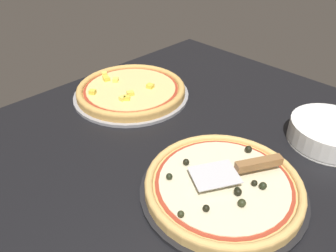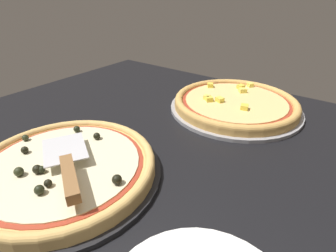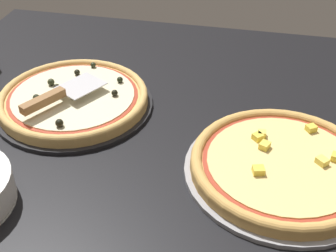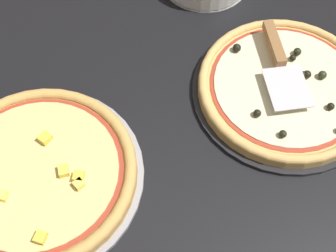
# 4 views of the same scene
# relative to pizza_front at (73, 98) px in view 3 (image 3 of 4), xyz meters

# --- Properties ---
(ground_plane) EXTENTS (1.27, 1.21, 0.04)m
(ground_plane) POSITION_rel_pizza_front_xyz_m (0.08, 0.15, -0.04)
(ground_plane) COLOR black
(pizza_pan_front) EXTENTS (0.39, 0.39, 0.01)m
(pizza_pan_front) POSITION_rel_pizza_front_xyz_m (0.00, 0.00, -0.02)
(pizza_pan_front) COLOR black
(pizza_pan_front) RESTS_ON ground_plane
(pizza_front) EXTENTS (0.37, 0.37, 0.04)m
(pizza_front) POSITION_rel_pizza_front_xyz_m (0.00, 0.00, 0.00)
(pizza_front) COLOR #DBAD60
(pizza_front) RESTS_ON pizza_pan_front
(pizza_pan_back) EXTENTS (0.40, 0.40, 0.01)m
(pizza_pan_back) POSITION_rel_pizza_front_xyz_m (0.14, 0.51, -0.02)
(pizza_pan_back) COLOR #939399
(pizza_pan_back) RESTS_ON ground_plane
(pizza_back) EXTENTS (0.38, 0.38, 0.04)m
(pizza_back) POSITION_rel_pizza_front_xyz_m (0.14, 0.51, -0.00)
(pizza_back) COLOR tan
(pizza_back) RESTS_ON pizza_pan_back
(serving_spatula) EXTENTS (0.22, 0.15, 0.02)m
(serving_spatula) POSITION_rel_pizza_front_xyz_m (0.05, -0.02, 0.03)
(serving_spatula) COLOR silver
(serving_spatula) RESTS_ON pizza_front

